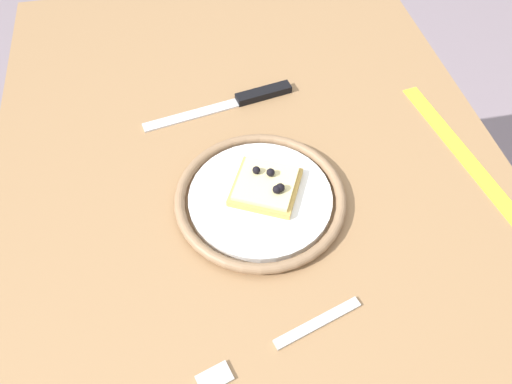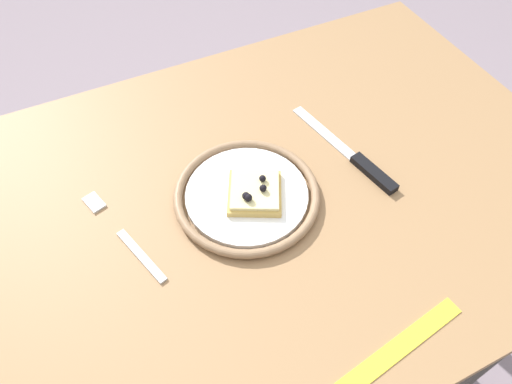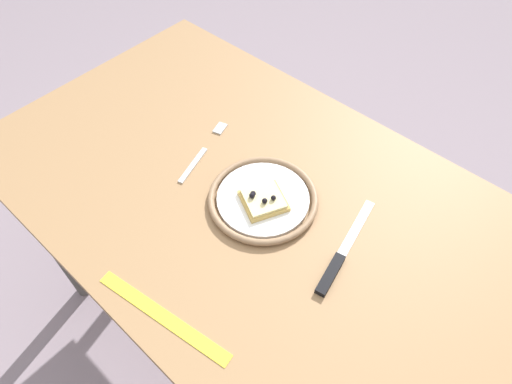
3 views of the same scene
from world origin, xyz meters
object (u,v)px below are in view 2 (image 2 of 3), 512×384
knife (359,161)px  measuring_tape (377,364)px  pizza_slice_near (255,192)px  fork (123,235)px  dining_table (227,241)px  plate (246,193)px

knife → measuring_tape: knife is taller
pizza_slice_near → measuring_tape: size_ratio=0.40×
knife → fork: 0.39m
pizza_slice_near → measuring_tape: pizza_slice_near is taller
pizza_slice_near → knife: size_ratio=0.46×
dining_table → measuring_tape: 0.33m
knife → measuring_tape: bearing=-119.4°
knife → measuring_tape: size_ratio=0.86×
knife → fork: size_ratio=1.21×
fork → plate: bearing=-4.0°
dining_table → measuring_tape: (0.08, -0.30, 0.10)m
knife → pizza_slice_near: bearing=178.4°
plate → measuring_tape: plate is taller
knife → plate: bearing=174.8°
plate → measuring_tape: bearing=-83.2°
pizza_slice_near → fork: pizza_slice_near is taller
plate → fork: size_ratio=1.15×
plate → pizza_slice_near: bearing=-54.0°
pizza_slice_near → knife: bearing=-1.6°
knife → fork: knife is taller
fork → measuring_tape: 0.39m
fork → measuring_tape: fork is taller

